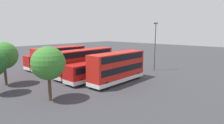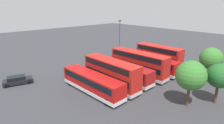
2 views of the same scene
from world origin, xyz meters
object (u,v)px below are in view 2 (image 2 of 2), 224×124
Objects in this scene: bus_double_decker_third at (139,63)px; lamp_post_tall at (120,36)px; bus_single_deck_fourth at (124,71)px; bus_single_deck_sixth at (92,82)px; car_hatchback_silver at (18,80)px; bus_single_deck_second at (150,63)px; bus_double_decker_fifth at (111,73)px; bus_double_decker_near_end at (159,56)px.

bus_double_decker_third is 14.00m from lamp_post_tall.
lamp_post_tall is (-10.43, -11.64, 3.69)m from bus_single_deck_fourth.
bus_double_decker_third is 10.67m from bus_single_deck_sixth.
bus_single_deck_sixth is 13.31m from car_hatchback_silver.
bus_single_deck_second is 1.11× the size of bus_double_decker_fifth.
bus_double_decker_fifth is 3.54m from bus_single_deck_sixth.
car_hatchback_silver is 25.38m from lamp_post_tall.
car_hatchback_silver is at bearing -37.30° from bus_single_deck_fourth.
bus_double_decker_third is 2.42× the size of car_hatchback_silver.
bus_double_decker_fifth is at bearing 40.71° from lamp_post_tall.
bus_single_deck_fourth is 1.22× the size of lamp_post_tall.
bus_single_deck_sixth is at bearing -9.47° from bus_double_decker_fifth.
bus_single_deck_sixth is (17.84, 0.10, -0.82)m from bus_double_decker_near_end.
bus_double_decker_third is (3.66, -0.06, 0.83)m from bus_single_deck_second.
car_hatchback_silver is at bearing -46.81° from bus_double_decker_fifth.
bus_single_deck_second is at bearing 177.80° from bus_single_deck_fourth.
bus_single_deck_sixth is at bearing -1.57° from bus_double_decker_third.
bus_single_deck_fourth is at bearing -172.35° from bus_double_decker_fifth.
lamp_post_tall is (-24.95, -0.57, 4.61)m from car_hatchback_silver.
bus_single_deck_second is 2.47× the size of car_hatchback_silver.
bus_double_decker_near_end reaches higher than bus_single_deck_fourth.
bus_double_decker_third is at bearing 148.04° from car_hatchback_silver.
bus_double_decker_fifth is at bearing 7.65° from bus_single_deck_fourth.
bus_single_deck_fourth is at bearing 48.14° from lamp_post_tall.
bus_double_decker_fifth is 18.82m from lamp_post_tall.
bus_double_decker_near_end is 10.81m from bus_single_deck_fourth.
bus_double_decker_fifth is 2.23× the size of car_hatchback_silver.
lamp_post_tall reaches higher than bus_single_deck_second.
bus_single_deck_fourth is (3.56, -0.22, -0.83)m from bus_double_decker_third.
car_hatchback_silver is (10.85, -11.56, -1.75)m from bus_double_decker_fifth.
car_hatchback_silver is at bearing -55.86° from bus_single_deck_sixth.
bus_single_deck_sixth is at bearing 124.14° from car_hatchback_silver.
bus_single_deck_second is at bearing 178.59° from bus_single_deck_sixth.
bus_double_decker_near_end is 2.11× the size of car_hatchback_silver.
bus_double_decker_near_end is 1.11× the size of lamp_post_tall.
bus_single_deck_sixth is at bearing 33.46° from lamp_post_tall.
bus_double_decker_third is 21.38m from car_hatchback_silver.
bus_double_decker_third is at bearing 59.92° from lamp_post_tall.
bus_double_decker_fifth is 1.17× the size of lamp_post_tall.
bus_single_deck_second is 10.93m from bus_double_decker_fifth.
bus_single_deck_fourth is 7.07m from bus_single_deck_sixth.
bus_double_decker_fifth reaches higher than bus_single_deck_fourth.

